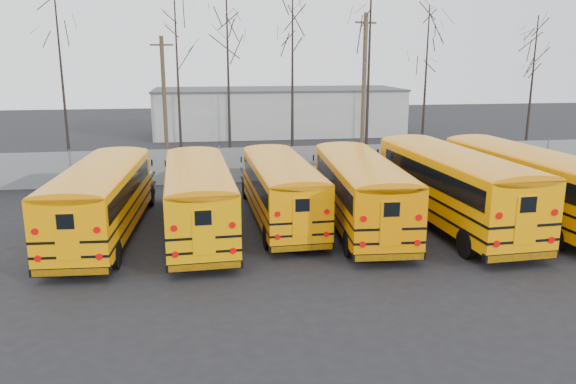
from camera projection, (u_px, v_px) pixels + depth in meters
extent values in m
plane|color=black|center=(339.00, 250.00, 20.82)|extent=(120.00, 120.00, 0.00)
cube|color=gray|center=(290.00, 164.00, 32.11)|extent=(40.00, 0.04, 2.00)
cube|color=#B2B2AD|center=(278.00, 112.00, 51.38)|extent=(22.00, 8.00, 4.00)
cylinder|color=black|center=(48.00, 257.00, 18.72)|extent=(0.33, 0.99, 0.97)
cylinder|color=black|center=(115.00, 255.00, 18.91)|extent=(0.33, 0.99, 0.97)
cylinder|color=black|center=(103.00, 197.00, 26.62)|extent=(0.33, 0.99, 0.97)
cylinder|color=black|center=(150.00, 196.00, 26.82)|extent=(0.33, 0.99, 0.97)
cube|color=#FF9C00|center=(101.00, 199.00, 21.60)|extent=(2.94, 9.17, 2.29)
cube|color=#FF9C00|center=(127.00, 185.00, 26.93)|extent=(2.28, 1.78, 0.97)
cube|color=black|center=(98.00, 188.00, 21.29)|extent=(2.93, 8.20, 0.68)
cube|color=black|center=(107.00, 211.00, 22.57)|extent=(3.07, 10.84, 0.09)
cube|color=black|center=(106.00, 200.00, 22.45)|extent=(3.07, 10.84, 0.09)
cube|color=black|center=(71.00, 271.00, 17.60)|extent=(2.50, 0.36, 0.27)
cube|color=black|center=(131.00, 192.00, 27.81)|extent=(2.34, 0.33, 0.25)
cube|color=#FF9C00|center=(67.00, 237.00, 17.22)|extent=(0.73, 0.08, 1.51)
cylinder|color=#B20505|center=(38.00, 259.00, 17.29)|extent=(0.22, 0.05, 0.21)
cylinder|color=#B20505|center=(99.00, 257.00, 17.46)|extent=(0.22, 0.05, 0.21)
cylinder|color=#B20505|center=(35.00, 232.00, 17.08)|extent=(0.22, 0.05, 0.21)
cylinder|color=#B20505|center=(97.00, 230.00, 17.25)|extent=(0.22, 0.05, 0.21)
cylinder|color=black|center=(171.00, 253.00, 19.06)|extent=(0.31, 0.97, 0.96)
cylinder|color=black|center=(235.00, 249.00, 19.46)|extent=(0.31, 0.97, 0.96)
cylinder|color=black|center=(172.00, 196.00, 26.76)|extent=(0.31, 0.97, 0.96)
cylinder|color=black|center=(218.00, 194.00, 27.16)|extent=(0.31, 0.97, 0.96)
cube|color=#F3A200|center=(198.00, 197.00, 21.97)|extent=(2.78, 9.03, 2.26)
cube|color=#F3A200|center=(195.00, 184.00, 27.17)|extent=(2.23, 1.72, 0.96)
cube|color=black|center=(198.00, 186.00, 21.67)|extent=(2.78, 8.07, 0.67)
cube|color=black|center=(198.00, 209.00, 22.92)|extent=(2.88, 10.69, 0.09)
cube|color=black|center=(198.00, 198.00, 22.80)|extent=(2.88, 10.69, 0.09)
cube|color=black|center=(205.00, 266.00, 18.08)|extent=(2.47, 0.32, 0.27)
cube|color=black|center=(195.00, 191.00, 28.03)|extent=(2.31, 0.29, 0.25)
cube|color=#F3A200|center=(204.00, 232.00, 17.71)|extent=(0.72, 0.07, 1.49)
cylinder|color=#B20505|center=(175.00, 255.00, 17.69)|extent=(0.21, 0.05, 0.21)
cylinder|color=#B20505|center=(233.00, 251.00, 18.03)|extent=(0.21, 0.05, 0.21)
cylinder|color=#B20505|center=(174.00, 228.00, 17.48)|extent=(0.21, 0.05, 0.21)
cylinder|color=#B20505|center=(232.00, 225.00, 17.82)|extent=(0.21, 0.05, 0.21)
cylinder|color=black|center=(268.00, 237.00, 20.83)|extent=(0.29, 0.93, 0.92)
cylinder|color=black|center=(322.00, 234.00, 21.19)|extent=(0.29, 0.93, 0.92)
cylinder|color=black|center=(245.00, 189.00, 28.22)|extent=(0.29, 0.93, 0.92)
cylinder|color=black|center=(286.00, 188.00, 28.59)|extent=(0.29, 0.93, 0.92)
cube|color=#FF9600|center=(282.00, 189.00, 23.62)|extent=(2.57, 8.63, 2.16)
cube|color=#FF9600|center=(265.00, 178.00, 28.60)|extent=(2.12, 1.63, 0.92)
cube|color=black|center=(282.00, 179.00, 23.33)|extent=(2.58, 7.71, 0.64)
cube|color=black|center=(279.00, 200.00, 24.52)|extent=(2.65, 10.21, 0.08)
cube|color=black|center=(278.00, 190.00, 24.41)|extent=(2.65, 10.21, 0.08)
cube|color=black|center=(302.00, 247.00, 19.88)|extent=(2.36, 0.28, 0.26)
cube|color=black|center=(263.00, 185.00, 29.43)|extent=(2.21, 0.25, 0.24)
cube|color=#FF9600|center=(302.00, 218.00, 19.52)|extent=(0.69, 0.06, 1.43)
cylinder|color=#B20505|center=(278.00, 237.00, 19.51)|extent=(0.20, 0.04, 0.20)
cylinder|color=#B20505|center=(326.00, 234.00, 19.82)|extent=(0.20, 0.04, 0.20)
cylinder|color=#B20505|center=(278.00, 214.00, 19.32)|extent=(0.20, 0.04, 0.20)
cylinder|color=#B20505|center=(327.00, 212.00, 19.62)|extent=(0.20, 0.04, 0.20)
cylinder|color=black|center=(349.00, 244.00, 20.01)|extent=(0.33, 1.00, 0.98)
cylinder|color=black|center=(410.00, 242.00, 20.20)|extent=(0.33, 1.00, 0.98)
cylinder|color=black|center=(317.00, 190.00, 27.98)|extent=(0.33, 1.00, 0.98)
cylinder|color=black|center=(360.00, 189.00, 28.18)|extent=(0.33, 1.00, 0.98)
cube|color=orange|center=(361.00, 191.00, 22.92)|extent=(2.98, 9.25, 2.31)
cube|color=orange|center=(337.00, 179.00, 28.29)|extent=(2.30, 1.79, 0.98)
cube|color=black|center=(363.00, 179.00, 22.61)|extent=(2.97, 8.27, 0.69)
cube|color=black|center=(356.00, 202.00, 23.89)|extent=(3.11, 10.94, 0.09)
cube|color=black|center=(357.00, 191.00, 23.78)|extent=(3.11, 10.94, 0.09)
cube|color=black|center=(389.00, 256.00, 18.88)|extent=(2.52, 0.36, 0.27)
cube|color=black|center=(335.00, 185.00, 29.18)|extent=(2.36, 0.33, 0.26)
cube|color=orange|center=(391.00, 224.00, 18.50)|extent=(0.74, 0.08, 1.52)
cylinder|color=#B20505|center=(363.00, 244.00, 18.57)|extent=(0.22, 0.05, 0.22)
cylinder|color=#B20505|center=(418.00, 243.00, 18.74)|extent=(0.22, 0.05, 0.22)
cylinder|color=#B20505|center=(364.00, 219.00, 18.36)|extent=(0.22, 0.05, 0.22)
cylinder|color=#B20505|center=(419.00, 217.00, 18.53)|extent=(0.22, 0.05, 0.22)
cylinder|color=black|center=(467.00, 243.00, 19.89)|extent=(0.35, 1.08, 1.07)
cylinder|color=black|center=(528.00, 239.00, 20.36)|extent=(0.35, 1.08, 1.07)
cylinder|color=black|center=(378.00, 187.00, 28.43)|extent=(0.35, 1.08, 1.07)
cylinder|color=black|center=(422.00, 185.00, 28.90)|extent=(0.35, 1.08, 1.07)
cube|color=#FF9A00|center=(454.00, 186.00, 23.13)|extent=(3.18, 10.05, 2.51)
cube|color=#FF9A00|center=(398.00, 174.00, 28.89)|extent=(2.49, 1.94, 1.07)
cube|color=black|center=(457.00, 174.00, 22.79)|extent=(3.17, 8.99, 0.75)
cube|color=black|center=(442.00, 199.00, 24.18)|extent=(3.31, 11.89, 0.10)
cube|color=black|center=(443.00, 187.00, 24.05)|extent=(3.31, 11.89, 0.10)
cube|color=black|center=(521.00, 256.00, 18.82)|extent=(2.74, 0.38, 0.30)
cube|color=black|center=(391.00, 182.00, 29.84)|extent=(2.57, 0.35, 0.28)
cube|color=#FF9A00|center=(527.00, 220.00, 18.40)|extent=(0.80, 0.08, 1.65)
cylinder|color=#B20505|center=(497.00, 244.00, 18.37)|extent=(0.24, 0.05, 0.23)
cylinder|color=#B20505|center=(552.00, 240.00, 18.76)|extent=(0.24, 0.05, 0.23)
cylinder|color=#B20505|center=(499.00, 216.00, 18.14)|extent=(0.24, 0.05, 0.23)
cylinder|color=#B20505|center=(555.00, 212.00, 18.54)|extent=(0.24, 0.05, 0.23)
cylinder|color=black|center=(557.00, 237.00, 20.69)|extent=(0.38, 1.07, 1.04)
cylinder|color=black|center=(440.00, 185.00, 28.98)|extent=(0.38, 1.07, 1.04)
cylinder|color=black|center=(481.00, 182.00, 29.51)|extent=(0.38, 1.07, 1.04)
cube|color=#FF9700|center=(529.00, 183.00, 23.88)|extent=(3.43, 9.90, 2.45)
cube|color=#FF9700|center=(458.00, 172.00, 29.47)|extent=(2.49, 1.97, 1.04)
cube|color=black|center=(534.00, 171.00, 23.55)|extent=(3.38, 8.86, 0.73)
cube|color=black|center=(515.00, 195.00, 24.89)|extent=(3.61, 11.69, 0.09)
cube|color=black|center=(516.00, 184.00, 24.77)|extent=(3.61, 11.69, 0.09)
cube|color=black|center=(449.00, 180.00, 30.39)|extent=(2.51, 0.42, 0.27)
cylinder|color=#463928|center=(165.00, 103.00, 35.56)|extent=(0.26, 0.26, 8.21)
cube|color=#463928|center=(162.00, 45.00, 34.72)|extent=(1.45, 0.39, 0.11)
cylinder|color=brown|center=(364.00, 87.00, 38.39)|extent=(0.31, 0.31, 9.81)
cube|color=brown|center=(366.00, 23.00, 37.38)|extent=(1.65, 0.81, 0.13)
cone|color=black|center=(61.00, 65.00, 34.38)|extent=(0.26, 0.26, 12.91)
cone|color=black|center=(178.00, 82.00, 33.07)|extent=(0.26, 0.26, 10.99)
cone|color=black|center=(228.00, 74.00, 35.09)|extent=(0.26, 0.26, 11.77)
cone|color=black|center=(292.00, 80.00, 36.50)|extent=(0.26, 0.26, 10.94)
cone|color=black|center=(369.00, 65.00, 34.21)|extent=(0.26, 0.26, 12.96)
cone|color=black|center=(425.00, 89.00, 35.10)|extent=(0.26, 0.26, 10.02)
cone|color=black|center=(531.00, 88.00, 39.15)|extent=(0.26, 0.26, 9.68)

